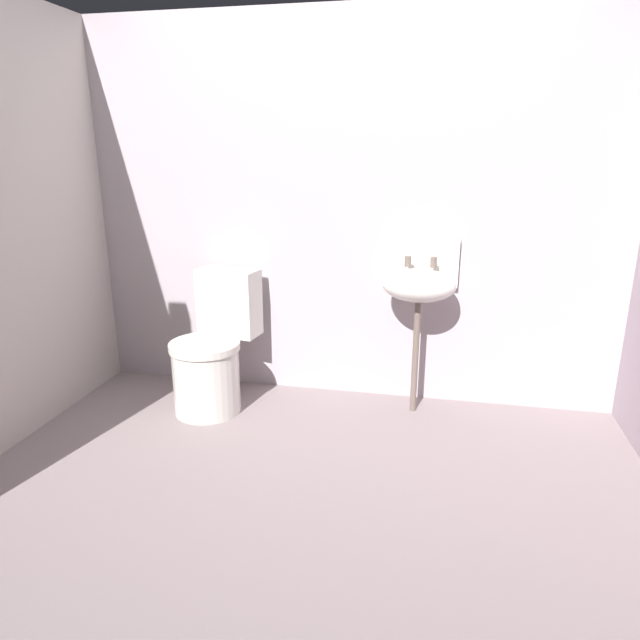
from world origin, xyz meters
The scene contains 4 objects.
ground_plane centered at (0.00, 0.00, -0.04)m, with size 3.52×2.47×0.08m, color gray.
wall_back centered at (0.00, 1.09, 1.10)m, with size 3.52×0.10×2.21m, color #B2A6AD.
toilet_near_wall centered at (-0.72, 0.69, 0.32)m, with size 0.46×0.64×0.78m.
sink centered at (0.43, 0.87, 0.75)m, with size 0.42×0.35×0.99m.
Camera 1 is at (0.52, -2.23, 1.47)m, focal length 31.86 mm.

